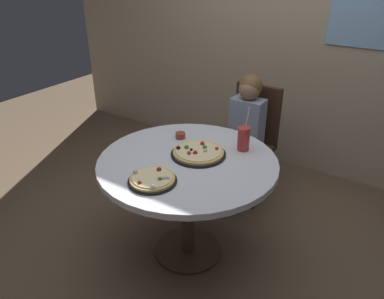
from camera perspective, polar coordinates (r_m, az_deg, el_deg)
name	(u,v)px	position (r m, az deg, el deg)	size (l,w,h in m)	color
ground_plane	(188,250)	(2.80, -0.58, -15.13)	(8.00, 8.00, 0.00)	brown
wall_with_window	(293,13)	(3.62, 15.21, 19.53)	(5.20, 0.14, 2.90)	tan
dining_table	(188,174)	(2.41, -0.65, -3.76)	(1.14, 1.14, 0.75)	silver
chair_wooden	(251,135)	(3.23, 9.06, 2.13)	(0.40, 0.40, 0.95)	#382619
diner_child	(242,148)	(3.10, 7.57, 0.17)	(0.26, 0.41, 1.08)	#3F4766
pizza_veggie	(152,179)	(2.13, -6.07, -4.57)	(0.28, 0.28, 0.05)	black
pizza_cheese	(198,153)	(2.40, 0.97, -0.48)	(0.36, 0.36, 0.05)	black
soda_cup	(244,139)	(2.46, 7.88, 1.66)	(0.08, 0.08, 0.31)	#B73333
sauce_bowl	(180,135)	(2.63, -1.78, 2.15)	(0.07, 0.07, 0.04)	brown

